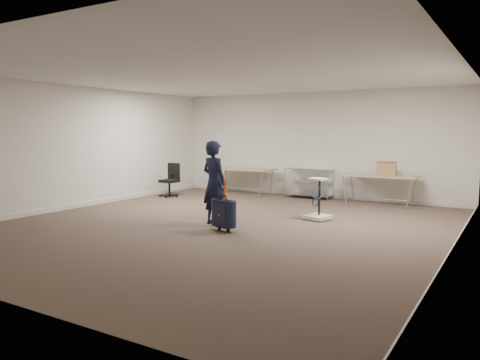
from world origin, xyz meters
The scene contains 10 objects.
ground centered at (0.00, 0.00, 0.00)m, with size 9.00×9.00×0.00m, color #413027.
room_shell centered at (0.00, 1.38, 0.05)m, with size 8.00×9.00×9.00m.
folding_table_left centered at (-1.90, 3.95, 0.68)m, with size 1.80×0.75×0.73m.
folding_table_right centered at (1.90, 3.95, 0.68)m, with size 1.80×0.75×0.73m.
wire_shelf centered at (0.00, 4.20, 0.44)m, with size 1.22×0.47×0.80m.
person centered at (-0.17, -0.01, 0.80)m, with size 0.58×0.38×1.60m, color black.
suitcase centered at (0.32, -0.43, 0.32)m, with size 0.38×0.27×0.95m.
office_chair centered at (-3.33, 2.52, 0.27)m, with size 0.55×0.55×0.90m.
equipment_cart centered at (1.33, 1.46, 0.22)m, with size 0.56×0.56×0.84m.
cardboard_box centered at (2.06, 3.96, 0.89)m, with size 0.43×0.32×0.32m, color brown.
Camera 1 is at (4.77, -7.27, 1.77)m, focal length 35.00 mm.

